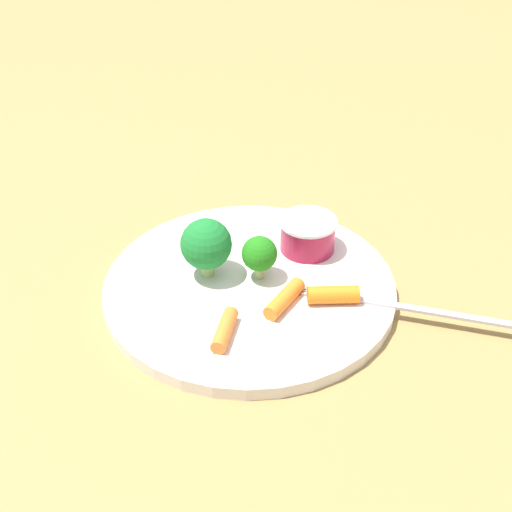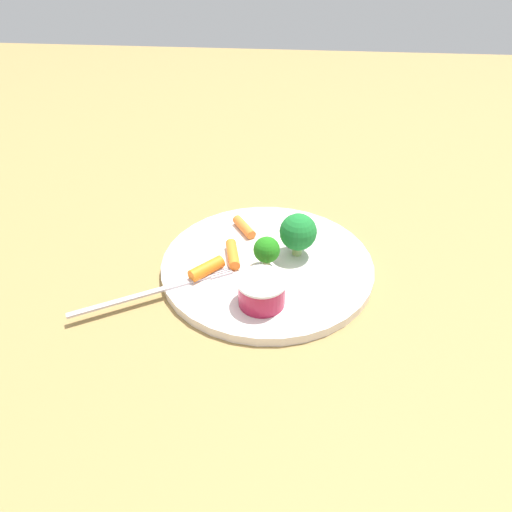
{
  "view_description": "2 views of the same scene",
  "coord_description": "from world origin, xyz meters",
  "px_view_note": "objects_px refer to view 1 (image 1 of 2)",
  "views": [
    {
      "loc": [
        -0.36,
        -0.37,
        0.41
      ],
      "look_at": [
        0.02,
        0.01,
        0.03
      ],
      "focal_mm": 50.49,
      "sensor_mm": 36.0,
      "label": 1
    },
    {
      "loc": [
        0.45,
        0.03,
        0.36
      ],
      "look_at": [
        0.01,
        -0.01,
        0.02
      ],
      "focal_mm": 31.85,
      "sensor_mm": 36.0,
      "label": 2
    }
  ],
  "objects_px": {
    "carrot_stick_1": "(333,295)",
    "fork": "(407,308)",
    "broccoli_floret_1": "(206,245)",
    "carrot_stick_0": "(225,330)",
    "carrot_stick_2": "(281,301)",
    "broccoli_floret_0": "(262,256)",
    "plate": "(249,288)",
    "sauce_cup": "(306,233)"
  },
  "relations": [
    {
      "from": "broccoli_floret_1",
      "to": "carrot_stick_1",
      "type": "xyz_separation_m",
      "value": [
        0.05,
        -0.11,
        -0.03
      ]
    },
    {
      "from": "sauce_cup",
      "to": "carrot_stick_2",
      "type": "xyz_separation_m",
      "value": [
        -0.08,
        -0.05,
        -0.01
      ]
    },
    {
      "from": "plate",
      "to": "broccoli_floret_0",
      "type": "xyz_separation_m",
      "value": [
        0.01,
        -0.0,
        0.03
      ]
    },
    {
      "from": "plate",
      "to": "carrot_stick_0",
      "type": "bearing_deg",
      "value": -149.87
    },
    {
      "from": "broccoli_floret_1",
      "to": "fork",
      "type": "distance_m",
      "value": 0.19
    },
    {
      "from": "plate",
      "to": "carrot_stick_2",
      "type": "distance_m",
      "value": 0.05
    },
    {
      "from": "plate",
      "to": "carrot_stick_0",
      "type": "height_order",
      "value": "carrot_stick_0"
    },
    {
      "from": "broccoli_floret_0",
      "to": "carrot_stick_2",
      "type": "distance_m",
      "value": 0.05
    },
    {
      "from": "sauce_cup",
      "to": "carrot_stick_1",
      "type": "relative_size",
      "value": 1.22
    },
    {
      "from": "carrot_stick_0",
      "to": "carrot_stick_1",
      "type": "distance_m",
      "value": 0.1
    },
    {
      "from": "carrot_stick_2",
      "to": "fork",
      "type": "height_order",
      "value": "carrot_stick_2"
    },
    {
      "from": "broccoli_floret_0",
      "to": "broccoli_floret_1",
      "type": "distance_m",
      "value": 0.05
    },
    {
      "from": "plate",
      "to": "sauce_cup",
      "type": "xyz_separation_m",
      "value": [
        0.08,
        0.0,
        0.02
      ]
    },
    {
      "from": "broccoli_floret_0",
      "to": "carrot_stick_1",
      "type": "bearing_deg",
      "value": -72.95
    },
    {
      "from": "carrot_stick_2",
      "to": "fork",
      "type": "distance_m",
      "value": 0.11
    },
    {
      "from": "sauce_cup",
      "to": "carrot_stick_2",
      "type": "relative_size",
      "value": 1.1
    },
    {
      "from": "plate",
      "to": "broccoli_floret_1",
      "type": "xyz_separation_m",
      "value": [
        -0.02,
        0.04,
        0.04
      ]
    },
    {
      "from": "broccoli_floret_1",
      "to": "carrot_stick_0",
      "type": "xyz_separation_m",
      "value": [
        -0.05,
        -0.07,
        -0.03
      ]
    },
    {
      "from": "carrot_stick_2",
      "to": "fork",
      "type": "xyz_separation_m",
      "value": [
        0.08,
        -0.08,
        -0.01
      ]
    },
    {
      "from": "fork",
      "to": "plate",
      "type": "bearing_deg",
      "value": 120.51
    },
    {
      "from": "sauce_cup",
      "to": "fork",
      "type": "distance_m",
      "value": 0.13
    },
    {
      "from": "broccoli_floret_0",
      "to": "carrot_stick_0",
      "type": "distance_m",
      "value": 0.09
    },
    {
      "from": "sauce_cup",
      "to": "carrot_stick_1",
      "type": "distance_m",
      "value": 0.09
    },
    {
      "from": "fork",
      "to": "carrot_stick_2",
      "type": "bearing_deg",
      "value": 134.05
    },
    {
      "from": "sauce_cup",
      "to": "carrot_stick_1",
      "type": "xyz_separation_m",
      "value": [
        -0.04,
        -0.07,
        -0.01
      ]
    },
    {
      "from": "broccoli_floret_0",
      "to": "broccoli_floret_1",
      "type": "xyz_separation_m",
      "value": [
        -0.03,
        0.04,
        0.01
      ]
    },
    {
      "from": "broccoli_floret_0",
      "to": "carrot_stick_1",
      "type": "height_order",
      "value": "broccoli_floret_0"
    },
    {
      "from": "sauce_cup",
      "to": "carrot_stick_2",
      "type": "height_order",
      "value": "sauce_cup"
    },
    {
      "from": "carrot_stick_1",
      "to": "fork",
      "type": "relative_size",
      "value": 0.26
    },
    {
      "from": "broccoli_floret_1",
      "to": "carrot_stick_1",
      "type": "bearing_deg",
      "value": -64.12
    },
    {
      "from": "sauce_cup",
      "to": "broccoli_floret_0",
      "type": "height_order",
      "value": "broccoli_floret_0"
    },
    {
      "from": "carrot_stick_1",
      "to": "sauce_cup",
      "type": "bearing_deg",
      "value": 59.02
    },
    {
      "from": "broccoli_floret_1",
      "to": "fork",
      "type": "relative_size",
      "value": 0.34
    },
    {
      "from": "broccoli_floret_0",
      "to": "carrot_stick_0",
      "type": "height_order",
      "value": "broccoli_floret_0"
    },
    {
      "from": "plate",
      "to": "carrot_stick_2",
      "type": "bearing_deg",
      "value": -95.04
    },
    {
      "from": "broccoli_floret_1",
      "to": "carrot_stick_0",
      "type": "relative_size",
      "value": 1.24
    },
    {
      "from": "sauce_cup",
      "to": "broccoli_floret_0",
      "type": "bearing_deg",
      "value": -175.06
    },
    {
      "from": "broccoli_floret_1",
      "to": "fork",
      "type": "bearing_deg",
      "value": -60.29
    },
    {
      "from": "broccoli_floret_0",
      "to": "carrot_stick_2",
      "type": "bearing_deg",
      "value": -111.9
    },
    {
      "from": "broccoli_floret_0",
      "to": "fork",
      "type": "relative_size",
      "value": 0.25
    },
    {
      "from": "plate",
      "to": "broccoli_floret_0",
      "type": "relative_size",
      "value": 6.25
    },
    {
      "from": "plate",
      "to": "sauce_cup",
      "type": "height_order",
      "value": "sauce_cup"
    }
  ]
}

